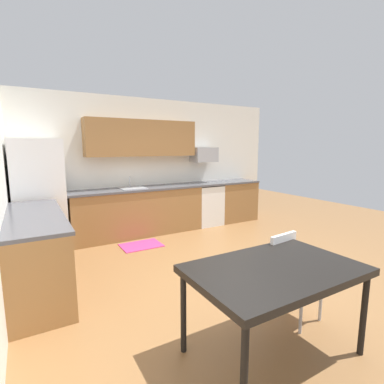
{
  "coord_description": "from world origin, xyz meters",
  "views": [
    {
      "loc": [
        -2.35,
        -3.06,
        1.74
      ],
      "look_at": [
        0.0,
        1.0,
        1.0
      ],
      "focal_mm": 27.08,
      "sensor_mm": 36.0,
      "label": 1
    }
  ],
  "objects_px": {
    "oven_range": "(206,204)",
    "microwave": "(204,155)",
    "dining_table": "(275,274)",
    "refrigerator": "(39,197)",
    "chair_near_table": "(291,269)"
  },
  "relations": [
    {
      "from": "oven_range",
      "to": "microwave",
      "type": "bearing_deg",
      "value": 90.0
    },
    {
      "from": "microwave",
      "to": "dining_table",
      "type": "xyz_separation_m",
      "value": [
        -1.76,
        -3.87,
        -0.85
      ]
    },
    {
      "from": "oven_range",
      "to": "refrigerator",
      "type": "bearing_deg",
      "value": -178.61
    },
    {
      "from": "chair_near_table",
      "to": "microwave",
      "type": "bearing_deg",
      "value": 71.37
    },
    {
      "from": "refrigerator",
      "to": "chair_near_table",
      "type": "relative_size",
      "value": 2.18
    },
    {
      "from": "oven_range",
      "to": "chair_near_table",
      "type": "distance_m",
      "value": 3.66
    },
    {
      "from": "refrigerator",
      "to": "oven_range",
      "type": "bearing_deg",
      "value": 1.39
    },
    {
      "from": "microwave",
      "to": "chair_near_table",
      "type": "distance_m",
      "value": 3.9
    },
    {
      "from": "refrigerator",
      "to": "dining_table",
      "type": "distance_m",
      "value": 4.0
    },
    {
      "from": "refrigerator",
      "to": "oven_range",
      "type": "xyz_separation_m",
      "value": [
        3.3,
        0.08,
        -0.47
      ]
    },
    {
      "from": "microwave",
      "to": "dining_table",
      "type": "height_order",
      "value": "microwave"
    },
    {
      "from": "refrigerator",
      "to": "dining_table",
      "type": "height_order",
      "value": "refrigerator"
    },
    {
      "from": "oven_range",
      "to": "microwave",
      "type": "distance_m",
      "value": 1.11
    },
    {
      "from": "dining_table",
      "to": "chair_near_table",
      "type": "bearing_deg",
      "value": 28.79
    },
    {
      "from": "oven_range",
      "to": "chair_near_table",
      "type": "relative_size",
      "value": 1.07
    }
  ]
}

